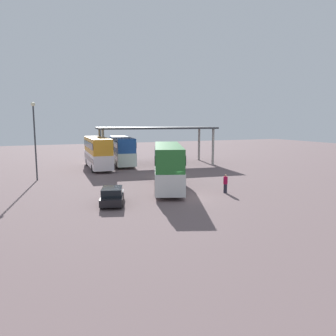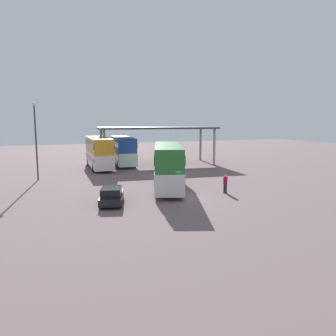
% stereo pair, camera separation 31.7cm
% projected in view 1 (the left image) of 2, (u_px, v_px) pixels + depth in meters
% --- Properties ---
extents(ground_plane, '(140.00, 140.00, 0.00)m').
position_uv_depth(ground_plane, '(185.00, 197.00, 28.05)').
color(ground_plane, '#6E5A5B').
extents(double_decker_main, '(6.14, 10.94, 4.21)m').
position_uv_depth(double_decker_main, '(168.00, 165.00, 31.50)').
color(double_decker_main, silver).
rests_on(double_decker_main, ground_plane).
extents(parked_hatchback, '(2.77, 4.31, 1.35)m').
position_uv_depth(parked_hatchback, '(112.00, 196.00, 25.71)').
color(parked_hatchback, black).
rests_on(parked_hatchback, ground_plane).
extents(double_decker_near_canopy, '(3.03, 10.49, 4.23)m').
position_uv_depth(double_decker_near_canopy, '(98.00, 152.00, 44.77)').
color(double_decker_near_canopy, white).
rests_on(double_decker_near_canopy, ground_plane).
extents(double_decker_mid_row, '(3.76, 10.73, 4.10)m').
position_uv_depth(double_decker_mid_row, '(122.00, 150.00, 48.54)').
color(double_decker_mid_row, silver).
rests_on(double_decker_mid_row, ground_plane).
extents(depot_canopy, '(18.02, 8.88, 5.56)m').
position_uv_depth(depot_canopy, '(156.00, 129.00, 49.03)').
color(depot_canopy, '#33353A').
rests_on(depot_canopy, ground_plane).
extents(lamppost_tall, '(0.44, 0.44, 8.46)m').
position_uv_depth(lamppost_tall, '(35.00, 132.00, 35.42)').
color(lamppost_tall, '#33353A').
rests_on(lamppost_tall, ground_plane).
extents(pedestrian_waiting, '(0.38, 0.38, 1.72)m').
position_uv_depth(pedestrian_waiting, '(225.00, 184.00, 29.73)').
color(pedestrian_waiting, '#262633').
rests_on(pedestrian_waiting, ground_plane).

